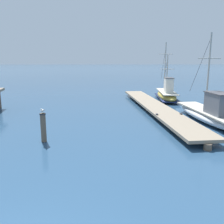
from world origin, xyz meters
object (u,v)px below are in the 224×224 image
mooring_piling (43,127)px  perched_seagull (42,110)px  fishing_boat_1 (210,113)px  fishing_boat_0 (167,94)px

mooring_piling → perched_seagull: perched_seagull is taller
fishing_boat_1 → perched_seagull: fishing_boat_1 is taller
fishing_boat_1 → mooring_piling: size_ratio=5.41×
perched_seagull → fishing_boat_1: bearing=21.0°
fishing_boat_1 → perched_seagull: bearing=-159.0°
fishing_boat_0 → perched_seagull: 15.44m
fishing_boat_1 → mooring_piling: fishing_boat_1 is taller
fishing_boat_0 → fishing_boat_1: size_ratio=0.95×
fishing_boat_0 → perched_seagull: (-8.93, -12.56, 0.96)m
fishing_boat_0 → perched_seagull: fishing_boat_0 is taller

